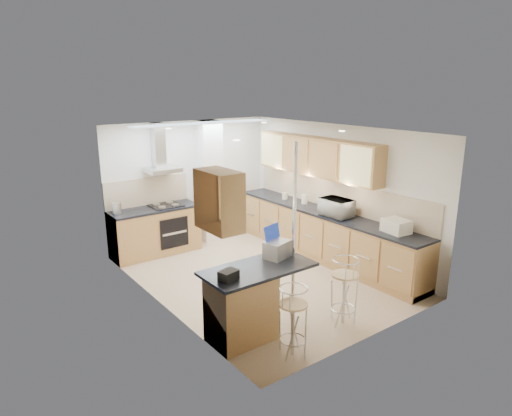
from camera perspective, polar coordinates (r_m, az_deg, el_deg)
ground at (r=7.94m, az=0.49°, el=-8.55°), size 4.80×4.80×0.00m
room_shell at (r=7.93m, az=0.75°, el=3.16°), size 3.64×4.84×2.51m
right_counter at (r=8.70m, az=8.42°, el=-3.29°), size 0.63×4.40×0.92m
back_counter at (r=9.03m, az=-12.47°, el=-2.79°), size 1.70×0.63×0.92m
peninsula at (r=6.08m, az=0.28°, el=-11.47°), size 1.47×0.72×0.94m
microwave at (r=8.24m, az=10.05°, el=0.05°), size 0.40×0.58×0.32m
laptop at (r=6.17m, az=2.64°, el=-5.17°), size 0.39×0.33×0.23m
bag at (r=5.51m, az=-3.45°, el=-8.40°), size 0.25×0.21×0.12m
bar_stool_near at (r=5.66m, az=4.64°, el=-13.95°), size 0.37×0.37×0.90m
bar_stool_end at (r=6.43m, az=10.97°, el=-10.16°), size 0.46×0.46×0.95m
jar_a at (r=9.01m, az=6.09°, el=1.11°), size 0.16×0.16×0.19m
jar_b at (r=9.35m, az=3.63°, el=1.53°), size 0.11×0.11×0.14m
jar_c at (r=8.53m, az=10.48°, el=0.14°), size 0.15×0.15×0.19m
jar_d at (r=8.50m, az=10.54°, el=-0.09°), size 0.13×0.13×0.15m
bread_bin at (r=7.58m, az=17.14°, el=-2.16°), size 0.36×0.44×0.21m
kettle at (r=8.67m, az=-17.01°, el=-0.00°), size 0.16×0.16×0.20m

